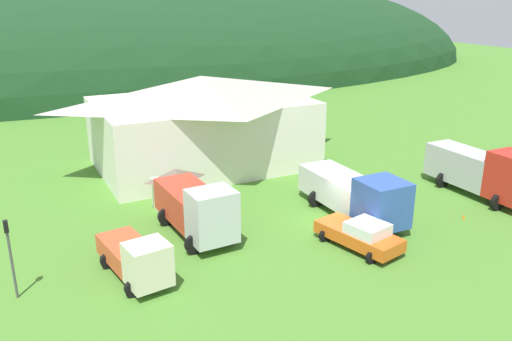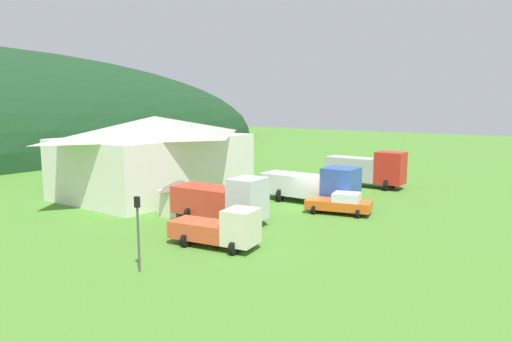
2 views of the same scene
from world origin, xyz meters
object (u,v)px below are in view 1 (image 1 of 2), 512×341
object	(u,v)px
crane_truck_red	(483,170)
traffic_cone_near_pickup	(463,219)
traffic_light_west	(10,251)
light_truck_cream	(137,258)
depot_building	(202,120)
play_shed_cream	(176,188)
service_pickup_orange	(360,234)
box_truck_blue	(356,194)
tow_truck_silver	(197,208)

from	to	relation	value
crane_truck_red	traffic_cone_near_pickup	bearing A→B (deg)	-59.87
traffic_light_west	light_truck_cream	bearing A→B (deg)	-9.06
depot_building	traffic_light_west	xyz separation A→B (m)	(-14.94, -14.85, -1.33)
play_shed_cream	light_truck_cream	size ratio (longest dim) A/B	0.53
service_pickup_orange	traffic_light_west	size ratio (longest dim) A/B	1.35
play_shed_cream	light_truck_cream	world-z (taller)	play_shed_cream
box_truck_blue	crane_truck_red	distance (m)	10.07
play_shed_cream	crane_truck_red	distance (m)	20.85
box_truck_blue	service_pickup_orange	xyz separation A→B (m)	(-2.20, -3.46, -0.81)
play_shed_cream	traffic_cone_near_pickup	world-z (taller)	play_shed_cream
depot_building	play_shed_cream	world-z (taller)	depot_building
box_truck_blue	service_pickup_orange	distance (m)	4.18
service_pickup_orange	traffic_cone_near_pickup	size ratio (longest dim) A/B	8.19
light_truck_cream	box_truck_blue	distance (m)	14.11
box_truck_blue	traffic_cone_near_pickup	distance (m)	7.01
traffic_cone_near_pickup	traffic_light_west	bearing A→B (deg)	174.07
service_pickup_orange	traffic_light_west	bearing A→B (deg)	-112.90
depot_building	traffic_light_west	bearing A→B (deg)	-135.17
crane_truck_red	depot_building	bearing A→B (deg)	-136.38
light_truck_cream	traffic_light_west	size ratio (longest dim) A/B	1.46
tow_truck_silver	traffic_light_west	bearing A→B (deg)	-78.58
play_shed_cream	light_truck_cream	bearing A→B (deg)	-119.96
light_truck_cream	traffic_light_west	distance (m)	5.68
depot_building	traffic_cone_near_pickup	distance (m)	20.82
service_pickup_orange	traffic_cone_near_pickup	world-z (taller)	service_pickup_orange
light_truck_cream	crane_truck_red	size ratio (longest dim) A/B	0.71
depot_building	service_pickup_orange	distance (m)	18.23
light_truck_cream	tow_truck_silver	bearing A→B (deg)	119.53
play_shed_cream	tow_truck_silver	world-z (taller)	tow_truck_silver
play_shed_cream	service_pickup_orange	bearing A→B (deg)	-54.42
light_truck_cream	box_truck_blue	xyz separation A→B (m)	(14.04, 1.34, 0.47)
light_truck_cream	box_truck_blue	size ratio (longest dim) A/B	0.67
service_pickup_orange	crane_truck_red	bearing A→B (deg)	89.19
depot_building	service_pickup_orange	bearing A→B (deg)	-82.42
light_truck_cream	service_pickup_orange	distance (m)	12.03
tow_truck_silver	service_pickup_orange	xyz separation A→B (m)	(7.45, -5.54, -0.88)
service_pickup_orange	traffic_light_west	distance (m)	17.64
traffic_cone_near_pickup	service_pickup_orange	bearing A→B (deg)	-177.71
box_truck_blue	tow_truck_silver	bearing A→B (deg)	-102.39
service_pickup_orange	light_truck_cream	bearing A→B (deg)	-113.24
tow_truck_silver	traffic_light_west	world-z (taller)	traffic_light_west
play_shed_cream	box_truck_blue	world-z (taller)	box_truck_blue
light_truck_cream	tow_truck_silver	world-z (taller)	tow_truck_silver
crane_truck_red	traffic_cone_near_pickup	size ratio (longest dim) A/B	12.37
tow_truck_silver	play_shed_cream	bearing A→B (deg)	174.20
box_truck_blue	traffic_light_west	xyz separation A→B (m)	(-19.52, -0.47, 0.77)
crane_truck_red	play_shed_cream	bearing A→B (deg)	-111.21
play_shed_cream	traffic_light_west	bearing A→B (deg)	-144.77
depot_building	crane_truck_red	bearing A→B (deg)	-46.09
play_shed_cream	tow_truck_silver	size ratio (longest dim) A/B	0.42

